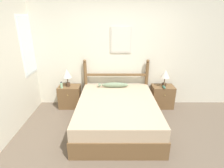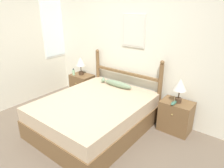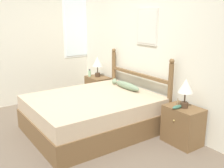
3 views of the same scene
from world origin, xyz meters
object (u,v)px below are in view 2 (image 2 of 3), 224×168
(nightstand_left, at_px, (82,86))
(nightstand_right, at_px, (176,116))
(model_boat, at_px, (174,103))
(bed, at_px, (95,114))
(bottle, at_px, (74,72))
(fish_pillow, at_px, (117,84))
(table_lamp_right, at_px, (180,86))
(table_lamp_left, at_px, (81,63))

(nightstand_left, xyz_separation_m, nightstand_right, (2.28, 0.00, 0.00))
(nightstand_left, bearing_deg, model_boat, -2.97)
(bed, height_order, model_boat, model_boat)
(model_boat, bearing_deg, nightstand_left, 177.03)
(bottle, height_order, fish_pillow, bottle)
(model_boat, bearing_deg, bottle, 179.96)
(bed, bearing_deg, model_boat, 31.72)
(bed, relative_size, nightstand_right, 3.56)
(bottle, height_order, model_boat, bottle)
(table_lamp_right, xyz_separation_m, bottle, (-2.43, -0.10, -0.22))
(model_boat, bearing_deg, table_lamp_left, 176.86)
(table_lamp_left, relative_size, bottle, 2.61)
(model_boat, bearing_deg, fish_pillow, 178.93)
(nightstand_right, xyz_separation_m, fish_pillow, (-1.20, -0.10, 0.34))
(table_lamp_left, distance_m, table_lamp_right, 2.31)
(bed, relative_size, table_lamp_right, 4.68)
(nightstand_right, distance_m, bottle, 2.45)
(bottle, bearing_deg, table_lamp_right, 2.46)
(nightstand_left, xyz_separation_m, table_lamp_right, (2.29, -0.01, 0.57))
(nightstand_right, height_order, table_lamp_right, table_lamp_right)
(bed, xyz_separation_m, model_boat, (1.12, 0.69, 0.30))
(nightstand_right, xyz_separation_m, table_lamp_right, (0.01, -0.01, 0.57))
(nightstand_right, bearing_deg, bottle, -177.28)
(table_lamp_right, distance_m, model_boat, 0.29)
(bed, bearing_deg, nightstand_left, 144.64)
(table_lamp_right, height_order, model_boat, table_lamp_right)
(bed, xyz_separation_m, nightstand_left, (-1.14, 0.81, 0.00))
(nightstand_right, height_order, bottle, bottle)
(nightstand_right, relative_size, table_lamp_right, 1.32)
(bed, bearing_deg, nightstand_right, 35.36)
(table_lamp_right, bearing_deg, bed, -145.21)
(bottle, bearing_deg, bed, -28.36)
(bed, distance_m, nightstand_right, 1.40)
(nightstand_left, bearing_deg, bed, -35.36)
(nightstand_right, distance_m, fish_pillow, 1.25)
(bed, height_order, nightstand_left, bed)
(bed, bearing_deg, bottle, 151.64)
(bottle, distance_m, fish_pillow, 1.22)
(model_boat, height_order, fish_pillow, model_boat)
(bed, xyz_separation_m, fish_pillow, (-0.06, 0.71, 0.34))
(table_lamp_left, bearing_deg, model_boat, -3.14)
(table_lamp_right, relative_size, bottle, 2.61)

